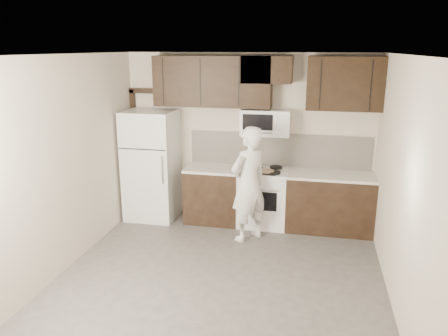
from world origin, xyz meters
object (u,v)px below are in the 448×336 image
(stove, at_px, (263,197))
(microwave, at_px, (266,122))
(refrigerator, at_px, (151,165))
(person, at_px, (249,184))

(stove, height_order, microwave, microwave)
(microwave, relative_size, refrigerator, 0.42)
(refrigerator, distance_m, person, 1.80)
(stove, distance_m, person, 0.74)
(stove, distance_m, microwave, 1.20)
(microwave, relative_size, person, 0.44)
(microwave, bearing_deg, stove, -89.90)
(stove, bearing_deg, refrigerator, -178.49)
(microwave, xyz_separation_m, person, (-0.14, -0.73, -0.79))
(refrigerator, height_order, person, refrigerator)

